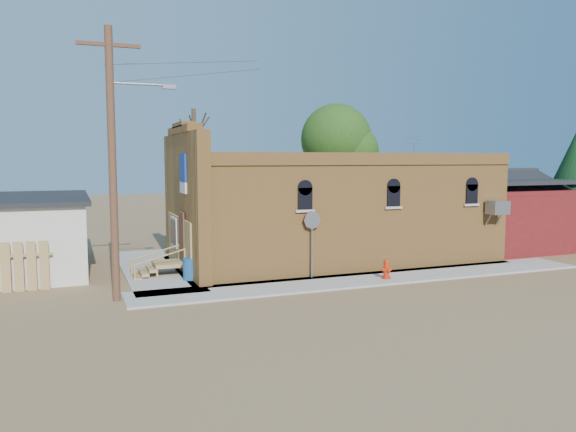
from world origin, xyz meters
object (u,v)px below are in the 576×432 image
object	(u,v)px
fire_hydrant	(387,269)
trash_barrel	(190,269)
stop_sign	(312,227)
brick_bar	(327,211)
utility_pole	(114,158)

from	to	relation	value
fire_hydrant	trash_barrel	bearing A→B (deg)	167.05
stop_sign	fire_hydrant	bearing A→B (deg)	-4.40
stop_sign	trash_barrel	xyz separation A→B (m)	(-4.53, 1.40, -1.61)
brick_bar	trash_barrel	world-z (taller)	brick_bar
utility_pole	stop_sign	world-z (taller)	utility_pole
brick_bar	stop_sign	bearing A→B (deg)	-123.11
brick_bar	stop_sign	xyz separation A→B (m)	(-2.41, -3.69, -0.23)
fire_hydrant	trash_barrel	size ratio (longest dim) A/B	0.91
trash_barrel	fire_hydrant	bearing A→B (deg)	-20.17
brick_bar	fire_hydrant	size ratio (longest dim) A/B	21.26
utility_pole	stop_sign	distance (m)	7.87
utility_pole	brick_bar	bearing A→B (deg)	23.69
utility_pole	trash_barrel	bearing A→B (deg)	35.13
fire_hydrant	trash_barrel	distance (m)	7.64
utility_pole	fire_hydrant	bearing A→B (deg)	-3.62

